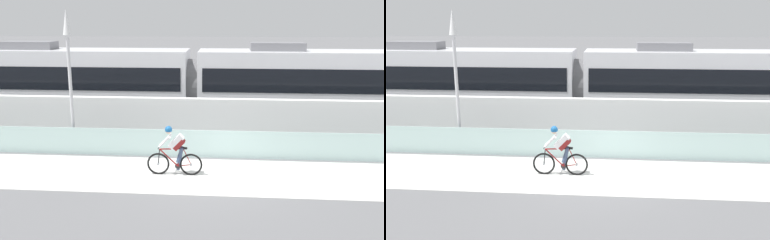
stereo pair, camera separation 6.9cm
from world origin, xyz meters
The scene contains 9 objects.
ground_plane centered at (0.00, 0.00, 0.00)m, with size 200.00×200.00×0.00m, color slate.
bike_path_deck centered at (0.00, 0.00, 0.01)m, with size 32.00×3.20×0.01m, color silver.
glass_parapet centered at (0.00, 1.85, 0.50)m, with size 32.00×0.05×1.00m, color silver.
concrete_barrier_wall centered at (0.00, 3.65, 0.91)m, with size 32.00×0.36×1.81m, color white.
tram_rail_near centered at (0.00, 6.13, 0.00)m, with size 32.00×0.08×0.01m, color #595654.
tram_rail_far centered at (0.00, 7.57, 0.00)m, with size 32.00×0.08×0.01m, color #595654.
tram centered at (-1.07, 6.85, 1.89)m, with size 22.56×2.54×3.81m.
cyclist_on_bike centered at (-1.13, 0.00, 0.78)m, with size 1.77×0.58×1.61m.
lamp_post_antenna centered at (-5.18, 2.15, 3.29)m, with size 0.28×0.28×5.20m.
Camera 1 is at (0.46, -12.81, 4.91)m, focal length 40.04 mm.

